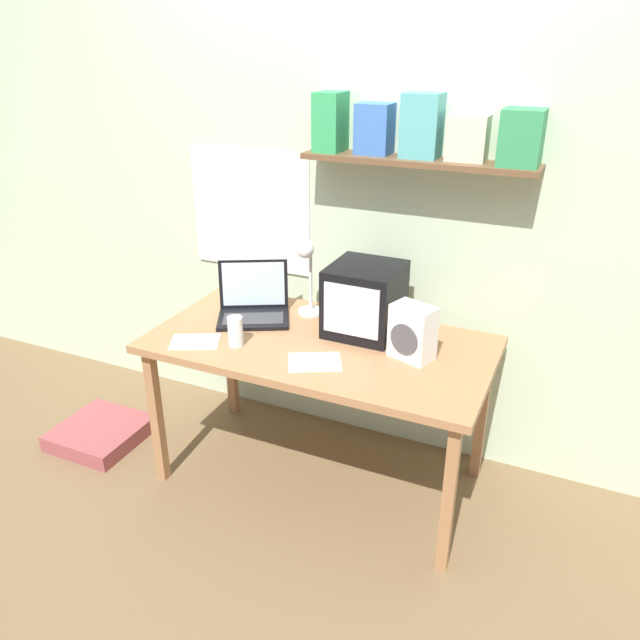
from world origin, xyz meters
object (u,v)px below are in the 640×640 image
loose_paper_near_laptop (195,342)px  floor_cushion (101,433)px  desk_lamp (307,270)px  laptop (253,303)px  loose_paper_near_monitor (315,362)px  space_heater (412,332)px  juice_glass (236,333)px  corner_desk (320,354)px  crt_monitor (365,299)px

loose_paper_near_laptop → floor_cushion: (-0.67, 0.02, -0.68)m
desk_lamp → loose_paper_near_laptop: bearing=-122.0°
laptop → loose_paper_near_monitor: laptop is taller
space_heater → juice_glass: bearing=-145.3°
corner_desk → juice_glass: bearing=-149.5°
crt_monitor → laptop: (-0.53, -0.06, -0.09)m
corner_desk → floor_cushion: bearing=-169.8°
laptop → space_heater: laptop is taller
corner_desk → loose_paper_near_laptop: (-0.49, -0.23, 0.06)m
corner_desk → floor_cushion: corner_desk is taller
crt_monitor → juice_glass: (-0.45, -0.35, -0.10)m
space_heater → floor_cushion: bearing=-152.7°
loose_paper_near_monitor → loose_paper_near_laptop: (-0.55, -0.05, 0.00)m
desk_lamp → juice_glass: 0.46m
space_heater → floor_cushion: (-1.56, -0.23, -0.79)m
juice_glass → crt_monitor: bearing=38.2°
space_heater → floor_cushion: 1.77m
loose_paper_near_monitor → loose_paper_near_laptop: bearing=-175.1°
desk_lamp → space_heater: bearing=-16.7°
crt_monitor → juice_glass: size_ratio=2.47×
corner_desk → juice_glass: 0.38m
laptop → juice_glass: bearing=-101.7°
space_heater → crt_monitor: bearing=168.9°
juice_glass → loose_paper_near_laptop: (-0.18, -0.05, -0.06)m
crt_monitor → laptop: crt_monitor is taller
juice_glass → floor_cushion: juice_glass is taller
crt_monitor → loose_paper_near_laptop: crt_monitor is taller
laptop → loose_paper_near_monitor: bearing=-60.8°
loose_paper_near_laptop → corner_desk: bearing=25.5°
crt_monitor → loose_paper_near_monitor: size_ratio=1.23×
crt_monitor → juice_glass: 0.58m
loose_paper_near_monitor → loose_paper_near_laptop: 0.55m
juice_glass → floor_cushion: bearing=-178.2°
juice_glass → corner_desk: bearing=30.5°
corner_desk → desk_lamp: 0.40m
laptop → loose_paper_near_monitor: size_ratio=1.56×
desk_lamp → space_heater: size_ratio=1.62×
space_heater → loose_paper_near_monitor: 0.41m
loose_paper_near_laptop → space_heater: bearing=15.6°
desk_lamp → floor_cushion: 1.41m
corner_desk → space_heater: size_ratio=6.43×
juice_glass → loose_paper_near_laptop: bearing=-164.3°
juice_glass → floor_cushion: 1.13m
corner_desk → desk_lamp: desk_lamp is taller
space_heater → laptop: bearing=-168.0°
corner_desk → crt_monitor: (0.14, 0.17, 0.22)m
crt_monitor → loose_paper_near_monitor: crt_monitor is taller
desk_lamp → juice_glass: size_ratio=2.85×
corner_desk → space_heater: (0.40, 0.02, 0.18)m
desk_lamp → loose_paper_near_laptop: (-0.32, -0.46, -0.23)m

